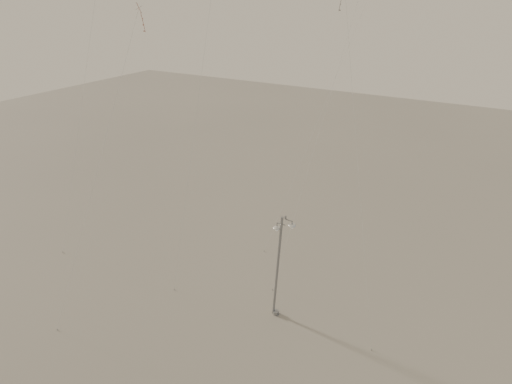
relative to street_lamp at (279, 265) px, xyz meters
The scene contains 4 objects.
ground 6.98m from the street_lamp, 136.77° to the right, with size 160.00×160.00×0.00m, color gray.
street_lamp is the anchor object (origin of this frame).
kite_3 14.77m from the street_lamp, 159.08° to the right, with size 4.60×7.70×21.17m.
kite_4 12.22m from the street_lamp, 42.90° to the left, with size 5.62×4.14×22.29m.
Camera 1 is at (13.57, -16.99, 21.61)m, focal length 28.00 mm.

